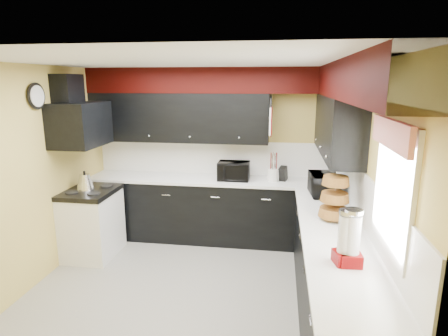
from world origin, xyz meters
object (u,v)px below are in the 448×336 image
(kettle, at_px, (85,182))
(knife_block, at_px, (283,174))
(microwave, at_px, (324,184))
(toaster_oven, at_px, (234,171))
(utensil_crock, at_px, (273,175))

(kettle, bearing_deg, knife_block, 15.75)
(microwave, distance_m, knife_block, 0.77)
(toaster_oven, height_order, utensil_crock, toaster_oven)
(microwave, height_order, kettle, microwave)
(utensil_crock, relative_size, knife_block, 0.87)
(utensil_crock, bearing_deg, microwave, -42.26)
(toaster_oven, distance_m, utensil_crock, 0.56)
(utensil_crock, xyz_separation_m, knife_block, (0.14, 0.02, 0.01))
(utensil_crock, height_order, kettle, kettle)
(toaster_oven, xyz_separation_m, utensil_crock, (0.56, 0.01, -0.04))
(microwave, relative_size, utensil_crock, 2.70)
(toaster_oven, relative_size, microwave, 0.93)
(knife_block, relative_size, kettle, 0.91)
(microwave, bearing_deg, toaster_oven, 59.69)
(microwave, bearing_deg, utensil_crock, 42.52)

